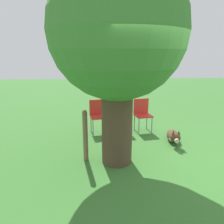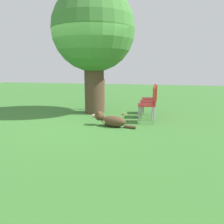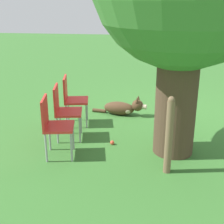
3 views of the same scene
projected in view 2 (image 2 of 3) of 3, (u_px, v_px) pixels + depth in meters
The scene contains 8 objects.
ground_plane at pixel (79, 120), 5.99m from camera, with size 30.00×30.00×0.00m, color #38702D.
oak_tree at pixel (93, 32), 6.51m from camera, with size 2.48×2.48×3.78m.
dog at pixel (110, 120), 5.31m from camera, with size 1.13×0.39×0.42m.
fence_post at pixel (104, 94), 7.45m from camera, with size 0.10×0.10×1.08m.
red_chair_0 at pixel (150, 102), 5.61m from camera, with size 0.49×0.51×0.91m.
red_chair_1 at pixel (151, 99), 6.20m from camera, with size 0.49×0.51×0.91m.
red_chair_2 at pixel (152, 96), 6.80m from camera, with size 0.49×0.51×0.91m.
tennis_ball at pixel (123, 114), 6.64m from camera, with size 0.07×0.07×0.07m.
Camera 2 is at (2.34, -5.42, 1.36)m, focal length 35.00 mm.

